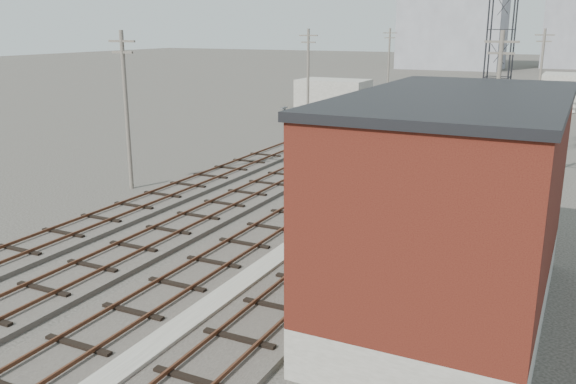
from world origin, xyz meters
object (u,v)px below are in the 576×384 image
Objects in this scene: site_trailer at (413,108)px; signal_mast at (335,236)px; car_grey at (302,114)px; car_red at (304,116)px; car_silver at (340,111)px; switch_stand at (347,136)px.

signal_mast is at bearing -76.43° from site_trailer.
car_grey is at bearing 116.51° from signal_mast.
signal_mast is 1.04× the size of car_red.
car_grey is (-18.82, 37.73, -1.58)m from signal_mast.
signal_mast is at bearing -168.85° from car_silver.
switch_stand reaches higher than car_grey.
car_grey is (-10.29, -4.35, -0.64)m from site_trailer.
switch_stand is (-10.07, 27.64, -1.64)m from signal_mast.
car_grey is at bearing 56.55° from car_red.
car_silver reaches higher than car_grey.
switch_stand is 14.64m from car_silver.
car_grey is at bearing 122.33° from switch_stand.
car_red reaches higher than car_grey.
car_silver is (-7.37, -1.01, -0.56)m from site_trailer.
car_red is 0.87× the size of car_grey.
signal_mast is at bearing -128.88° from car_red.
car_red is at bearing 146.69° from car_silver.
site_trailer is 7.46m from car_silver.
car_grey is (-2.92, -3.33, -0.08)m from car_silver.
signal_mast is 3.28× the size of switch_stand.
car_silver is 4.43m from car_grey.
car_red is (-9.42, -5.76, -0.63)m from site_trailer.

